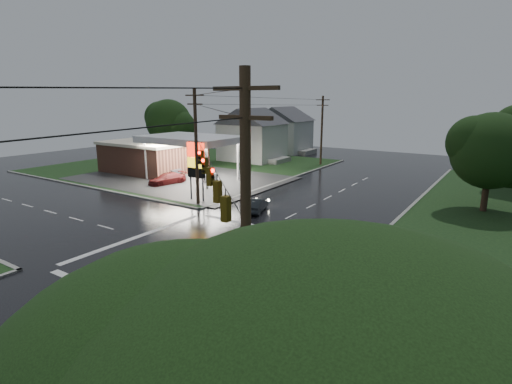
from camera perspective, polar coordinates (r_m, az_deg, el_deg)
The scene contains 15 objects.
ground at distance 26.75m, azimuth -6.49°, elevation -9.09°, with size 120.00×120.00×0.00m, color black.
grass_nw at distance 62.30m, azimuth -9.55°, elevation 3.75°, with size 36.00×36.00×0.08m, color black.
gas_station at distance 57.31m, azimuth -13.71°, elevation 5.27°, with size 26.20×18.00×5.60m.
pylon_sign at distance 40.05m, azimuth -8.57°, elevation 4.31°, with size 2.00×0.35×6.00m.
utility_pole_nw at distance 38.42m, azimuth -8.54°, elevation 6.52°, with size 2.20×0.32×11.00m.
utility_pole_se at distance 12.24m, azimuth -1.45°, elevation -7.87°, with size 2.20×0.32×11.00m.
utility_pole_n at distance 62.50m, azimuth 9.38°, elevation 8.80°, with size 2.20×0.32×10.50m.
traffic_signals at distance 25.00m, azimuth -6.87°, elevation 4.76°, with size 26.87×26.87×1.47m.
house_near at distance 66.41m, azimuth -0.51°, elevation 8.31°, with size 11.05×8.48×8.60m.
house_far at distance 77.11m, azimuth 3.91°, elevation 8.96°, with size 11.05×8.48×8.60m.
tree_nw_behind at distance 69.93m, azimuth -12.28°, elevation 9.72°, with size 8.93×7.60×10.00m.
tree_ne_near at distance 41.14m, azimuth 30.74°, elevation 5.02°, with size 7.99×6.80×8.98m.
car_north at distance 36.45m, azimuth 0.05°, elevation -1.87°, with size 1.32×3.79×1.25m, color black.
car_crossing at distance 21.80m, azimuth 3.38°, elevation -12.29°, with size 1.74×4.32×1.47m, color gray.
car_pump at distance 49.24m, azimuth -12.58°, elevation 1.87°, with size 1.91×4.70×1.37m, color #5C1515.
Camera 1 is at (16.05, -18.85, 10.13)m, focal length 28.00 mm.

